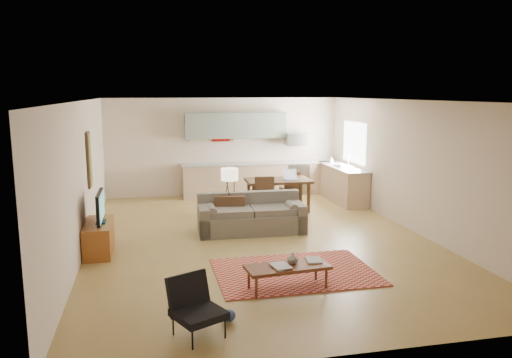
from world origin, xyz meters
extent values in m
plane|color=olive|center=(0.00, 0.00, 0.00)|extent=(9.00, 9.00, 0.00)
plane|color=white|center=(0.00, 0.00, 2.70)|extent=(9.00, 9.00, 0.00)
plane|color=beige|center=(0.00, 4.50, 1.35)|extent=(6.50, 0.00, 6.50)
plane|color=beige|center=(0.00, -4.50, 1.35)|extent=(6.50, 0.00, 6.50)
plane|color=beige|center=(-3.25, 0.00, 1.35)|extent=(0.00, 9.00, 9.00)
plane|color=beige|center=(3.25, 0.00, 1.35)|extent=(0.00, 9.00, 9.00)
cube|color=#A5A8AD|center=(2.00, 4.18, 0.45)|extent=(0.62, 0.62, 0.90)
cube|color=#A5A8AD|center=(2.00, 4.20, 1.55)|extent=(0.62, 0.40, 0.35)
cube|color=gray|center=(0.30, 4.33, 1.95)|extent=(2.80, 0.34, 0.70)
cube|color=white|center=(3.23, 3.00, 1.55)|extent=(0.02, 1.40, 1.05)
cube|color=maroon|center=(0.16, -1.94, 0.01)|extent=(2.54, 1.77, 0.02)
imported|color=#950C06|center=(-0.39, -2.65, 0.38)|extent=(0.36, 0.41, 0.03)
imported|color=navy|center=(0.18, -2.44, 0.38)|extent=(0.31, 0.36, 0.02)
imported|color=black|center=(-0.06, -2.51, 0.45)|extent=(0.24, 0.24, 0.17)
imported|color=beige|center=(2.83, 3.58, 1.02)|extent=(0.10, 0.10, 0.19)
camera|label=1|loc=(-2.06, -9.25, 2.86)|focal=35.00mm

